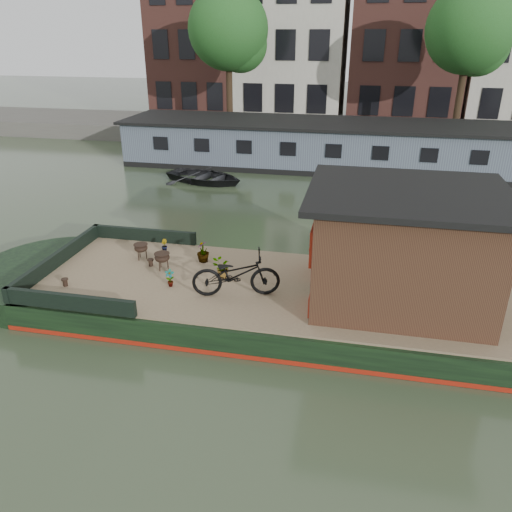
% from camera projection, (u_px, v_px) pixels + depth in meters
% --- Properties ---
extents(ground, '(120.00, 120.00, 0.00)m').
position_uv_depth(ground, '(295.00, 313.00, 11.52)').
color(ground, '#2D3A25').
rests_on(ground, ground).
extents(houseboat_hull, '(14.01, 4.02, 0.60)m').
position_uv_depth(houseboat_hull, '(239.00, 297.00, 11.66)').
color(houseboat_hull, black).
rests_on(houseboat_hull, ground).
extents(houseboat_deck, '(11.80, 3.80, 0.05)m').
position_uv_depth(houseboat_deck, '(296.00, 289.00, 11.27)').
color(houseboat_deck, '#827150').
rests_on(houseboat_deck, houseboat_hull).
extents(bow_bulwark, '(3.00, 4.00, 0.35)m').
position_uv_depth(bow_bulwark, '(90.00, 261.00, 12.14)').
color(bow_bulwark, black).
rests_on(bow_bulwark, houseboat_deck).
extents(cabin, '(4.00, 3.50, 2.42)m').
position_uv_depth(cabin, '(402.00, 246.00, 10.34)').
color(cabin, black).
rests_on(cabin, houseboat_deck).
extents(bicycle, '(2.02, 1.14, 1.00)m').
position_uv_depth(bicycle, '(236.00, 274.00, 10.76)').
color(bicycle, black).
rests_on(bicycle, houseboat_deck).
extents(potted_plant_a, '(0.25, 0.19, 0.42)m').
position_uv_depth(potted_plant_a, '(170.00, 278.00, 11.25)').
color(potted_plant_a, '#98442B').
rests_on(potted_plant_a, houseboat_deck).
extents(potted_plant_b, '(0.23, 0.24, 0.34)m').
position_uv_depth(potted_plant_b, '(164.00, 246.00, 13.06)').
color(potted_plant_b, maroon).
rests_on(potted_plant_b, houseboat_deck).
extents(potted_plant_c, '(0.55, 0.53, 0.46)m').
position_uv_depth(potted_plant_c, '(222.00, 268.00, 11.65)').
color(potted_plant_c, '#984A2C').
rests_on(potted_plant_c, houseboat_deck).
extents(potted_plant_d, '(0.33, 0.33, 0.56)m').
position_uv_depth(potted_plant_d, '(203.00, 251.00, 12.45)').
color(potted_plant_d, '#9E3C2B').
rests_on(potted_plant_d, houseboat_deck).
extents(brazier_front, '(0.52, 0.52, 0.43)m').
position_uv_depth(brazier_front, '(162.00, 261.00, 12.06)').
color(brazier_front, black).
rests_on(brazier_front, houseboat_deck).
extents(brazier_rear, '(0.42, 0.42, 0.41)m').
position_uv_depth(brazier_rear, '(141.00, 251.00, 12.62)').
color(brazier_rear, black).
rests_on(brazier_rear, houseboat_deck).
extents(bollard_port, '(0.16, 0.16, 0.18)m').
position_uv_depth(bollard_port, '(151.00, 262.00, 12.28)').
color(bollard_port, black).
rests_on(bollard_port, houseboat_deck).
extents(bollard_stbd, '(0.16, 0.16, 0.18)m').
position_uv_depth(bollard_stbd, '(65.00, 282.00, 11.31)').
color(bollard_stbd, black).
rests_on(bollard_stbd, houseboat_deck).
extents(dinghy, '(4.08, 3.40, 0.73)m').
position_uv_depth(dinghy, '(205.00, 174.00, 21.46)').
color(dinghy, black).
rests_on(dinghy, ground).
extents(far_houseboat, '(20.40, 4.40, 2.11)m').
position_uv_depth(far_houseboat, '(336.00, 147.00, 23.62)').
color(far_houseboat, '#505D6A').
rests_on(far_houseboat, ground).
extents(quay, '(60.00, 6.00, 0.90)m').
position_uv_depth(quay, '(342.00, 133.00, 29.63)').
color(quay, '#47443F').
rests_on(quay, ground).
extents(tree_left, '(4.40, 4.40, 7.40)m').
position_uv_depth(tree_left, '(231.00, 33.00, 27.33)').
color(tree_left, '#332316').
rests_on(tree_left, quay).
extents(tree_right, '(4.40, 4.40, 7.40)m').
position_uv_depth(tree_right, '(473.00, 33.00, 24.97)').
color(tree_right, '#332316').
rests_on(tree_right, quay).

